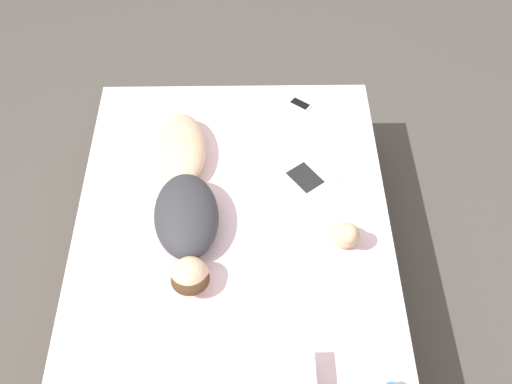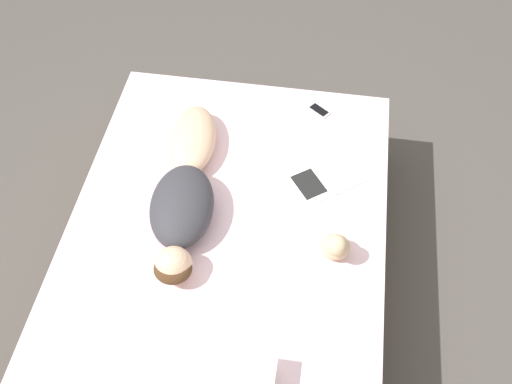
# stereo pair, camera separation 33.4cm
# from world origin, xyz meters

# --- Properties ---
(ground_plane) EXTENTS (12.00, 12.00, 0.00)m
(ground_plane) POSITION_xyz_m (0.00, 0.00, 0.00)
(ground_plane) COLOR #4C4742
(bed) EXTENTS (1.79, 2.32, 0.58)m
(bed) POSITION_xyz_m (0.00, 0.00, 0.29)
(bed) COLOR brown
(bed) RESTS_ON ground_plane
(person) EXTENTS (0.42, 1.27, 0.22)m
(person) POSITION_xyz_m (0.25, -0.12, 0.68)
(person) COLOR #DBB28E
(person) RESTS_ON bed
(open_magazine) EXTENTS (0.50, 0.47, 0.01)m
(open_magazine) POSITION_xyz_m (-0.50, -0.40, 0.59)
(open_magazine) COLOR silver
(open_magazine) RESTS_ON bed
(cell_phone) EXTENTS (0.16, 0.14, 0.01)m
(cell_phone) POSITION_xyz_m (-0.42, -0.95, 0.59)
(cell_phone) COLOR silver
(cell_phone) RESTS_ON bed
(plush_toy) EXTENTS (0.16, 0.18, 0.22)m
(plush_toy) POSITION_xyz_m (-0.59, 0.12, 0.68)
(plush_toy) COLOR #D1B289
(plush_toy) RESTS_ON bed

